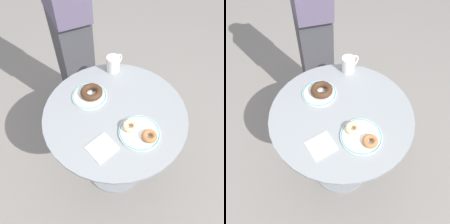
# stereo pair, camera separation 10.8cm
# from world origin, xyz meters

# --- Properties ---
(ground_plane) EXTENTS (7.00, 7.00, 0.02)m
(ground_plane) POSITION_xyz_m (0.00, 0.00, -0.01)
(ground_plane) COLOR gray
(cafe_table) EXTENTS (0.76, 0.76, 0.75)m
(cafe_table) POSITION_xyz_m (0.00, 0.00, 0.50)
(cafe_table) COLOR gray
(cafe_table) RESTS_ON ground
(plate_left) EXTENTS (0.19, 0.19, 0.01)m
(plate_left) POSITION_xyz_m (-0.17, 0.00, 0.75)
(plate_left) COLOR white
(plate_left) RESTS_ON cafe_table
(plate_right) EXTENTS (0.20, 0.20, 0.01)m
(plate_right) POSITION_xyz_m (0.17, -0.04, 0.75)
(plate_right) COLOR white
(plate_right) RESTS_ON cafe_table
(donut_chocolate) EXTENTS (0.17, 0.17, 0.04)m
(donut_chocolate) POSITION_xyz_m (-0.17, 0.01, 0.78)
(donut_chocolate) COLOR #422819
(donut_chocolate) RESTS_ON plate_left
(donut_cinnamon) EXTENTS (0.10, 0.10, 0.03)m
(donut_cinnamon) POSITION_xyz_m (0.23, -0.04, 0.77)
(donut_cinnamon) COLOR #A36B3D
(donut_cinnamon) RESTS_ON plate_right
(donut_glazed) EXTENTS (0.11, 0.11, 0.03)m
(donut_glazed) POSITION_xyz_m (0.12, -0.05, 0.77)
(donut_glazed) COLOR #E0B789
(donut_glazed) RESTS_ON plate_right
(paper_napkin) EXTENTS (0.14, 0.14, 0.01)m
(paper_napkin) POSITION_xyz_m (0.08, -0.21, 0.75)
(paper_napkin) COLOR white
(paper_napkin) RESTS_ON cafe_table
(coffee_mug) EXTENTS (0.08, 0.12, 0.10)m
(coffee_mug) POSITION_xyz_m (-0.20, 0.26, 0.80)
(coffee_mug) COLOR white
(coffee_mug) RESTS_ON cafe_table
(person_figure) EXTENTS (0.46, 0.39, 1.75)m
(person_figure) POSITION_xyz_m (-0.64, 0.35, 0.87)
(person_figure) COLOR #3D3D42
(person_figure) RESTS_ON ground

